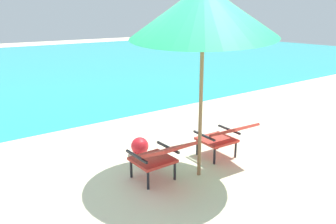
% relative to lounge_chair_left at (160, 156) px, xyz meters
% --- Properties ---
extents(ground_plane, '(40.00, 40.00, 0.00)m').
position_rel_lounge_chair_left_xyz_m(ground_plane, '(0.60, 4.01, -0.40)').
color(ground_plane, beige).
extents(ocean_band, '(40.00, 18.00, 0.01)m').
position_rel_lounge_chair_left_xyz_m(ocean_band, '(0.60, 11.89, -0.40)').
color(ocean_band, '#28B2B7').
rests_on(ocean_band, ground_plane).
extents(lounge_chair_left, '(0.55, 0.88, 0.68)m').
position_rel_lounge_chair_left_xyz_m(lounge_chair_left, '(0.00, 0.00, 0.00)').
color(lounge_chair_left, red).
rests_on(lounge_chair_left, ground_plane).
extents(lounge_chair_right, '(0.58, 0.90, 0.68)m').
position_rel_lounge_chair_left_xyz_m(lounge_chair_right, '(1.23, 0.02, 0.00)').
color(lounge_chair_right, red).
rests_on(lounge_chair_right, ground_plane).
extents(beach_umbrella_center, '(2.70, 2.69, 2.64)m').
position_rel_lounge_chair_left_xyz_m(beach_umbrella_center, '(0.58, -0.13, 1.83)').
color(beach_umbrella_center, olive).
rests_on(beach_umbrella_center, ground_plane).
extents(beach_ball, '(0.29, 0.29, 0.29)m').
position_rel_lounge_chair_left_xyz_m(beach_ball, '(0.30, 0.99, -0.26)').
color(beach_ball, red).
rests_on(beach_ball, ground_plane).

